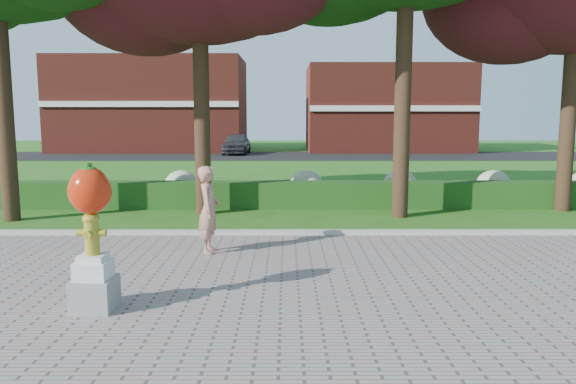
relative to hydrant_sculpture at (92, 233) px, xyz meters
The scene contains 11 objects.
ground 3.34m from the hydrant_sculpture, 40.40° to the left, with size 100.00×100.00×0.00m, color #2A5A16.
walkway 3.30m from the hydrant_sculpture, 39.47° to the right, with size 40.00×14.00×0.04m, color gray.
curb 5.68m from the hydrant_sculpture, 64.61° to the left, with size 40.00×0.18×0.15m, color #ADADA5.
lawn_hedge 9.37m from the hydrant_sculpture, 75.19° to the left, with size 24.00×0.70×0.80m, color #124014.
hydrangea_row 10.48m from the hydrant_sculpture, 73.56° to the left, with size 20.10×1.10×0.99m.
street 30.15m from the hydrant_sculpture, 85.45° to the left, with size 50.00×8.00×0.02m, color black.
building_left 36.90m from the hydrant_sculpture, 101.93° to the left, with size 14.00×8.00×7.00m, color maroon.
building_right 37.56m from the hydrant_sculpture, 73.92° to the left, with size 12.00×8.00×6.40m, color maroon.
hydrant_sculpture is the anchor object (origin of this frame).
woman 3.56m from the hydrant_sculpture, 70.42° to the left, with size 0.64×0.42×1.76m, color tan.
parked_car 31.83m from the hydrant_sculpture, 91.42° to the left, with size 1.77×4.40×1.50m, color #3A3B41.
Camera 1 is at (0.37, -9.80, 2.83)m, focal length 35.00 mm.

